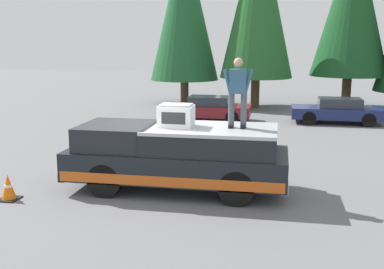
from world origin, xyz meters
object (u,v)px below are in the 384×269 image
Objects in this scene: parked_car_navy at (338,111)px; parked_car_maroon at (207,108)px; person_on_truck_bed at (238,91)px; pickup_truck at (177,156)px; compressor_unit at (176,116)px; traffic_cone at (8,188)px.

parked_car_navy is 1.00× the size of parked_car_maroon.
person_on_truck_bed is at bearing 161.27° from parked_car_navy.
pickup_truck is 12.00m from parked_car_navy.
parked_car_maroon is at bearing 4.59° from pickup_truck.
compressor_unit is at bearing 154.70° from parked_car_navy.
pickup_truck is 1.05m from compressor_unit.
person_on_truck_bed is 2.73× the size of traffic_cone.
compressor_unit is (-0.04, 0.00, 1.05)m from pickup_truck.
person_on_truck_bed is 11.53m from parked_car_navy.
parked_car_navy is at bearing -25.39° from pickup_truck.
parked_car_navy is (10.76, -3.65, -1.97)m from person_on_truck_bed.
parked_car_maroon is 12.28m from traffic_cone.
compressor_unit is 12.11m from parked_car_navy.
pickup_truck reaches higher than parked_car_navy.
compressor_unit is at bearing -175.44° from parked_car_maroon.
person_on_truck_bed reaches higher than parked_car_navy.
parked_car_maroon is at bearing 93.88° from parked_car_navy.
pickup_truck is 10.47m from parked_car_maroon.
compressor_unit is 4.38m from traffic_cone.
parked_car_navy is at bearing -35.97° from traffic_cone.
pickup_truck is at bearing 154.61° from parked_car_navy.
parked_car_navy is (10.84, -5.14, -0.29)m from pickup_truck.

